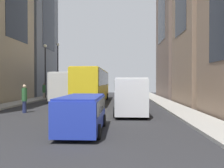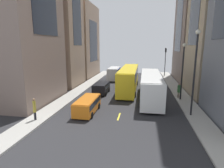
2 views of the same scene
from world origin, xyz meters
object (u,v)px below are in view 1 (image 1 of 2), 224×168
object	(u,v)px
car_orange_0	(124,90)
car_blue_2	(82,111)
city_bus_white	(73,84)
pedestrian_waiting_curb	(24,98)
streetcar_yellow	(94,83)
delivery_van_white	(130,93)
car_black_1	(127,93)
pedestrian_walking_far	(148,87)
pedestrian_crossing_near	(44,90)

from	to	relation	value
car_orange_0	car_blue_2	distance (m)	24.98
city_bus_white	pedestrian_waiting_curb	distance (m)	12.68
city_bus_white	streetcar_yellow	bearing A→B (deg)	-54.13
delivery_van_white	car_black_1	bearing A→B (deg)	89.46
car_black_1	car_blue_2	distance (m)	16.95
city_bus_white	car_black_1	size ratio (longest dim) A/B	3.15
pedestrian_waiting_curb	pedestrian_walking_far	world-z (taller)	pedestrian_walking_far
streetcar_yellow	car_orange_0	size ratio (longest dim) A/B	2.74
car_orange_0	car_blue_2	world-z (taller)	car_blue_2
car_orange_0	pedestrian_crossing_near	xyz separation A→B (m)	(-10.52, -7.15, 0.24)
delivery_van_white	streetcar_yellow	bearing A→B (deg)	114.21
car_black_1	pedestrian_crossing_near	bearing A→B (deg)	174.89
city_bus_white	delivery_van_white	xyz separation A→B (m)	(7.03, -12.87, -0.50)
pedestrian_waiting_curb	pedestrian_walking_far	bearing A→B (deg)	28.89
pedestrian_waiting_curb	car_blue_2	bearing A→B (deg)	-80.02
city_bus_white	pedestrian_crossing_near	distance (m)	3.88
pedestrian_crossing_near	car_black_1	bearing A→B (deg)	51.34
car_blue_2	pedestrian_waiting_curb	world-z (taller)	pedestrian_waiting_curb
pedestrian_crossing_near	pedestrian_walking_far	xyz separation A→B (m)	(14.69, 10.25, 0.14)
car_orange_0	car_blue_2	size ratio (longest dim) A/B	1.17
city_bus_white	delivery_van_white	size ratio (longest dim) A/B	2.42
streetcar_yellow	car_black_1	size ratio (longest dim) A/B	3.22
car_blue_2	delivery_van_white	bearing A→B (deg)	66.47
car_blue_2	city_bus_white	bearing A→B (deg)	104.08
pedestrian_walking_far	pedestrian_waiting_curb	bearing A→B (deg)	113.00
city_bus_white	car_black_1	world-z (taller)	city_bus_white
delivery_van_white	pedestrian_waiting_curb	xyz separation A→B (m)	(-7.83, 0.24, -0.39)
car_black_1	pedestrian_waiting_curb	size ratio (longest dim) A/B	1.92
car_black_1	pedestrian_walking_far	distance (m)	11.86
city_bus_white	pedestrian_walking_far	size ratio (longest dim) A/B	6.10
car_orange_0	pedestrian_walking_far	world-z (taller)	pedestrian_walking_far
car_orange_0	pedestrian_crossing_near	distance (m)	12.72
city_bus_white	streetcar_yellow	size ratio (longest dim) A/B	0.98
streetcar_yellow	car_black_1	bearing A→B (deg)	37.16
pedestrian_waiting_curb	pedestrian_walking_far	distance (m)	25.12
streetcar_yellow	delivery_van_white	distance (m)	9.13
car_black_1	pedestrian_crossing_near	distance (m)	10.91
car_orange_0	pedestrian_crossing_near	bearing A→B (deg)	-145.79
pedestrian_waiting_curb	car_black_1	bearing A→B (deg)	20.95
car_blue_2	pedestrian_waiting_curb	xyz separation A→B (m)	(-5.42, 5.78, 0.14)
streetcar_yellow	car_orange_0	distance (m)	11.63
car_black_1	pedestrian_walking_far	xyz separation A→B (m)	(3.83, 11.22, 0.38)
car_orange_0	pedestrian_waiting_curb	bearing A→B (deg)	-111.68
city_bus_white	pedestrian_walking_far	world-z (taller)	city_bus_white
car_blue_2	pedestrian_walking_far	world-z (taller)	pedestrian_walking_far
streetcar_yellow	delivery_van_white	world-z (taller)	streetcar_yellow
delivery_van_white	pedestrian_walking_far	world-z (taller)	delivery_van_white
car_black_1	city_bus_white	bearing A→B (deg)	167.01
delivery_van_white	pedestrian_walking_far	size ratio (longest dim) A/B	2.51
delivery_van_white	pedestrian_crossing_near	xyz separation A→B (m)	(-10.76, 12.19, -0.35)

